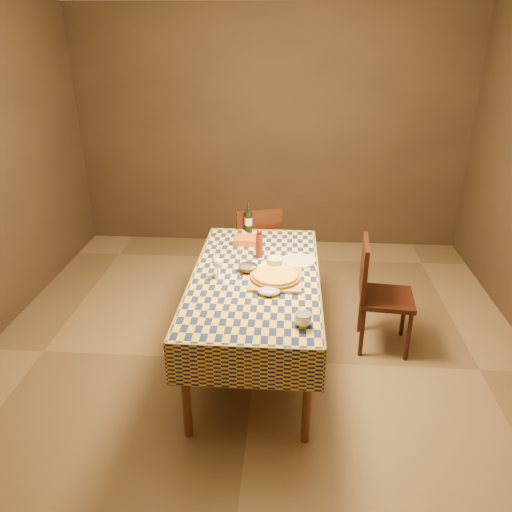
# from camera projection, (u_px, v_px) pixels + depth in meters

# --- Properties ---
(room) EXTENTS (5.00, 5.10, 2.70)m
(room) POSITION_uv_depth(u_px,v_px,m) (255.00, 200.00, 3.45)
(room) COLOR brown
(room) RESTS_ON ground
(dining_table) EXTENTS (0.94, 1.84, 0.77)m
(dining_table) POSITION_uv_depth(u_px,v_px,m) (256.00, 284.00, 3.72)
(dining_table) COLOR brown
(dining_table) RESTS_ON ground
(cutting_board) EXTENTS (0.38, 0.38, 0.02)m
(cutting_board) POSITION_uv_depth(u_px,v_px,m) (275.00, 280.00, 3.59)
(cutting_board) COLOR #A87E4F
(cutting_board) RESTS_ON dining_table
(pizza) EXTENTS (0.37, 0.37, 0.04)m
(pizza) POSITION_uv_depth(u_px,v_px,m) (275.00, 276.00, 3.58)
(pizza) COLOR #8C5D17
(pizza) RESTS_ON cutting_board
(pepper_mill) EXTENTS (0.07, 0.07, 0.24)m
(pepper_mill) POSITION_uv_depth(u_px,v_px,m) (259.00, 244.00, 3.93)
(pepper_mill) COLOR #531C13
(pepper_mill) RESTS_ON dining_table
(bowl) EXTENTS (0.18, 0.18, 0.05)m
(bowl) POSITION_uv_depth(u_px,v_px,m) (248.00, 268.00, 3.74)
(bowl) COLOR #574049
(bowl) RESTS_ON dining_table
(wine_glass) EXTENTS (0.07, 0.07, 0.15)m
(wine_glass) POSITION_uv_depth(u_px,v_px,m) (218.00, 264.00, 3.62)
(wine_glass) COLOR white
(wine_glass) RESTS_ON dining_table
(wine_bottle) EXTENTS (0.09, 0.09, 0.27)m
(wine_bottle) POSITION_uv_depth(u_px,v_px,m) (248.00, 221.00, 4.44)
(wine_bottle) COLOR black
(wine_bottle) RESTS_ON dining_table
(deli_tub) EXTENTS (0.13, 0.13, 0.10)m
(deli_tub) POSITION_uv_depth(u_px,v_px,m) (275.00, 264.00, 3.74)
(deli_tub) COLOR silver
(deli_tub) RESTS_ON dining_table
(takeout_container) EXTENTS (0.22, 0.16, 0.05)m
(takeout_container) POSITION_uv_depth(u_px,v_px,m) (246.00, 241.00, 4.21)
(takeout_container) COLOR #B34417
(takeout_container) RESTS_ON dining_table
(white_plate) EXTENTS (0.30, 0.30, 0.02)m
(white_plate) POSITION_uv_depth(u_px,v_px,m) (299.00, 261.00, 3.89)
(white_plate) COLOR silver
(white_plate) RESTS_ON dining_table
(tumbler) EXTENTS (0.12, 0.12, 0.08)m
(tumbler) POSITION_uv_depth(u_px,v_px,m) (303.00, 319.00, 3.04)
(tumbler) COLOR white
(tumbler) RESTS_ON dining_table
(flour_patch) EXTENTS (0.31, 0.26, 0.00)m
(flour_patch) POSITION_uv_depth(u_px,v_px,m) (277.00, 269.00, 3.77)
(flour_patch) COLOR white
(flour_patch) RESTS_ON dining_table
(flour_bag) EXTENTS (0.16, 0.13, 0.05)m
(flour_bag) POSITION_uv_depth(u_px,v_px,m) (269.00, 291.00, 3.41)
(flour_bag) COLOR #9DAECA
(flour_bag) RESTS_ON dining_table
(chair_far) EXTENTS (0.52, 0.53, 0.93)m
(chair_far) POSITION_uv_depth(u_px,v_px,m) (257.00, 247.00, 4.78)
(chair_far) COLOR black
(chair_far) RESTS_ON ground
(chair_right) EXTENTS (0.46, 0.46, 0.93)m
(chair_right) POSITION_uv_depth(u_px,v_px,m) (377.00, 289.00, 4.00)
(chair_right) COLOR black
(chair_right) RESTS_ON ground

